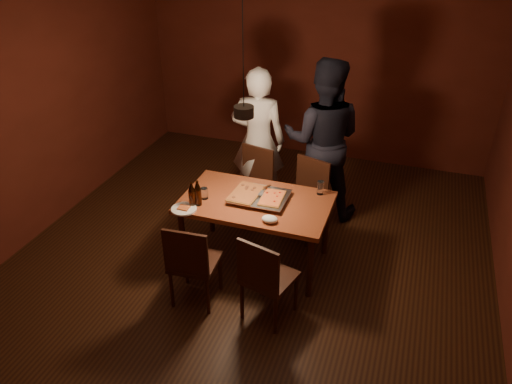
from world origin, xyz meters
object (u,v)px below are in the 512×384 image
(beer_bottle_b, at_px, (198,193))
(diner_dark, at_px, (323,140))
(diner_white, at_px, (258,140))
(chair_far_right, at_px, (307,191))
(plate_slice, at_px, (184,209))
(dining_table, at_px, (256,207))
(chair_near_left, at_px, (191,258))
(pizza_tray, at_px, (260,198))
(pendant_lamp, at_px, (244,111))
(chair_near_right, at_px, (264,273))
(beer_bottle_a, at_px, (192,194))
(chair_far_left, at_px, (253,178))

(beer_bottle_b, distance_m, diner_dark, 1.74)
(diner_white, distance_m, diner_dark, 0.77)
(chair_far_right, height_order, plate_slice, chair_far_right)
(beer_bottle_b, bearing_deg, dining_table, 26.57)
(dining_table, relative_size, chair_near_left, 3.09)
(pizza_tray, bearing_deg, pendant_lamp, -116.40)
(dining_table, distance_m, chair_far_right, 0.83)
(diner_white, bearing_deg, chair_near_right, 102.54)
(dining_table, distance_m, beer_bottle_a, 0.67)
(dining_table, height_order, chair_near_right, chair_near_right)
(dining_table, xyz_separation_m, chair_far_right, (0.37, 0.73, -0.14))
(chair_far_right, bearing_deg, chair_near_left, 83.28)
(chair_near_right, distance_m, beer_bottle_a, 1.11)
(pizza_tray, distance_m, pendant_lamp, 1.01)
(chair_far_right, distance_m, beer_bottle_a, 1.43)
(beer_bottle_b, xyz_separation_m, plate_slice, (-0.10, -0.13, -0.12))
(chair_far_left, xyz_separation_m, chair_near_right, (0.67, -1.63, 0.00))
(chair_far_right, relative_size, diner_dark, 0.27)
(diner_white, distance_m, pendant_lamp, 1.56)
(beer_bottle_b, bearing_deg, chair_far_right, 48.25)
(diner_white, height_order, diner_dark, diner_dark)
(plate_slice, bearing_deg, chair_far_left, 76.23)
(dining_table, height_order, pizza_tray, pizza_tray)
(pendant_lamp, bearing_deg, diner_dark, 71.21)
(chair_far_left, bearing_deg, chair_far_right, -174.88)
(beer_bottle_b, bearing_deg, diner_white, 83.06)
(dining_table, bearing_deg, chair_near_right, -66.32)
(plate_slice, height_order, pendant_lamp, pendant_lamp)
(dining_table, distance_m, plate_slice, 0.73)
(chair_far_left, height_order, chair_far_right, same)
(chair_far_right, relative_size, plate_slice, 2.12)
(plate_slice, bearing_deg, beer_bottle_a, 62.47)
(diner_white, bearing_deg, beer_bottle_a, 73.65)
(beer_bottle_a, bearing_deg, plate_slice, -117.53)
(beer_bottle_a, relative_size, beer_bottle_b, 0.97)
(chair_far_right, relative_size, beer_bottle_a, 2.03)
(pendant_lamp, bearing_deg, dining_table, 69.35)
(chair_near_right, height_order, plate_slice, chair_near_right)
(chair_near_left, relative_size, plate_slice, 1.94)
(chair_far_left, relative_size, chair_far_right, 0.95)
(pendant_lamp, bearing_deg, chair_far_right, 64.45)
(chair_near_left, bearing_deg, plate_slice, 117.56)
(chair_far_left, xyz_separation_m, pendant_lamp, (0.26, -0.98, 1.22))
(chair_near_right, height_order, diner_dark, diner_dark)
(pizza_tray, height_order, plate_slice, pizza_tray)
(dining_table, xyz_separation_m, diner_dark, (0.41, 1.21, 0.29))
(pizza_tray, height_order, diner_white, diner_white)
(dining_table, relative_size, diner_dark, 0.78)
(chair_far_right, height_order, beer_bottle_b, beer_bottle_b)
(beer_bottle_a, relative_size, diner_dark, 0.13)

